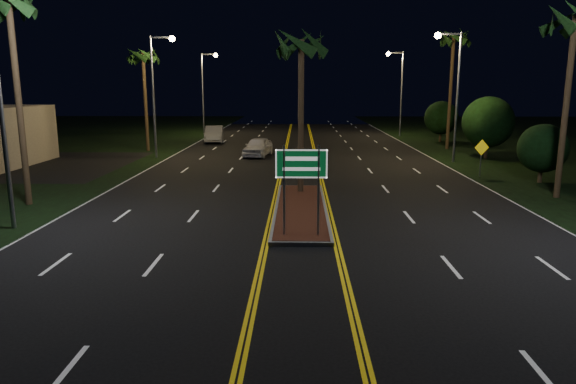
{
  "coord_description": "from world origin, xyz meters",
  "views": [
    {
      "loc": [
        -0.09,
        -14.74,
        5.31
      ],
      "look_at": [
        -0.44,
        1.84,
        1.9
      ],
      "focal_mm": 32.0,
      "sensor_mm": 36.0,
      "label": 1
    }
  ],
  "objects_px": {
    "median_island": "(301,209)",
    "shrub_far": "(441,118)",
    "palm_median": "(301,44)",
    "palm_right_far": "(454,40)",
    "streetlight_left_near": "(8,77)",
    "warning_sign": "(481,153)",
    "palm_left_far": "(143,56)",
    "streetlight_left_mid": "(158,82)",
    "car_near": "(258,145)",
    "streetlight_right_mid": "(453,82)",
    "streetlight_right_far": "(398,83)",
    "streetlight_left_far": "(206,84)",
    "shrub_mid": "(488,122)",
    "palm_left_near": "(9,6)",
    "shrub_near": "(543,148)",
    "car_far": "(214,133)",
    "palm_right_near": "(575,22)",
    "highway_sign": "(301,172)"
  },
  "relations": [
    {
      "from": "palm_median",
      "to": "palm_right_far",
      "type": "xyz_separation_m",
      "value": [
        12.8,
        19.5,
        1.87
      ]
    },
    {
      "from": "shrub_mid",
      "to": "warning_sign",
      "type": "height_order",
      "value": "shrub_mid"
    },
    {
      "from": "streetlight_left_near",
      "to": "car_near",
      "type": "xyz_separation_m",
      "value": [
        7.33,
        20.98,
        -4.81
      ]
    },
    {
      "from": "palm_right_far",
      "to": "median_island",
      "type": "bearing_deg",
      "value": -119.1
    },
    {
      "from": "palm_left_far",
      "to": "shrub_far",
      "type": "relative_size",
      "value": 2.22
    },
    {
      "from": "palm_left_far",
      "to": "shrub_mid",
      "type": "height_order",
      "value": "palm_left_far"
    },
    {
      "from": "streetlight_left_far",
      "to": "shrub_far",
      "type": "distance_m",
      "value": 25.9
    },
    {
      "from": "streetlight_left_near",
      "to": "streetlight_left_mid",
      "type": "height_order",
      "value": "same"
    },
    {
      "from": "median_island",
      "to": "warning_sign",
      "type": "distance_m",
      "value": 14.06
    },
    {
      "from": "car_far",
      "to": "palm_right_near",
      "type": "bearing_deg",
      "value": -56.72
    },
    {
      "from": "streetlight_left_mid",
      "to": "streetlight_right_far",
      "type": "height_order",
      "value": "same"
    },
    {
      "from": "streetlight_left_mid",
      "to": "streetlight_left_far",
      "type": "height_order",
      "value": "same"
    },
    {
      "from": "median_island",
      "to": "streetlight_left_far",
      "type": "height_order",
      "value": "streetlight_left_far"
    },
    {
      "from": "palm_median",
      "to": "palm_right_far",
      "type": "height_order",
      "value": "palm_right_far"
    },
    {
      "from": "streetlight_left_mid",
      "to": "shrub_mid",
      "type": "distance_m",
      "value": 24.79
    },
    {
      "from": "palm_right_far",
      "to": "car_near",
      "type": "distance_m",
      "value": 18.78
    },
    {
      "from": "streetlight_left_far",
      "to": "streetlight_right_far",
      "type": "xyz_separation_m",
      "value": [
        21.23,
        -2.0,
        0.0
      ]
    },
    {
      "from": "streetlight_right_mid",
      "to": "shrub_far",
      "type": "bearing_deg",
      "value": 77.18
    },
    {
      "from": "palm_left_near",
      "to": "car_far",
      "type": "xyz_separation_m",
      "value": [
        4.13,
        27.2,
        -7.77
      ]
    },
    {
      "from": "palm_median",
      "to": "shrub_mid",
      "type": "distance_m",
      "value": 19.97
    },
    {
      "from": "streetlight_left_near",
      "to": "palm_median",
      "type": "relative_size",
      "value": 1.08
    },
    {
      "from": "streetlight_left_near",
      "to": "warning_sign",
      "type": "relative_size",
      "value": 4.02
    },
    {
      "from": "streetlight_left_near",
      "to": "palm_left_far",
      "type": "bearing_deg",
      "value": 95.21
    },
    {
      "from": "palm_left_far",
      "to": "shrub_far",
      "type": "bearing_deg",
      "value": 16.74
    },
    {
      "from": "car_near",
      "to": "shrub_far",
      "type": "bearing_deg",
      "value": 42.16
    },
    {
      "from": "median_island",
      "to": "streetlight_right_far",
      "type": "relative_size",
      "value": 1.14
    },
    {
      "from": "streetlight_right_far",
      "to": "shrub_mid",
      "type": "relative_size",
      "value": 1.95
    },
    {
      "from": "shrub_near",
      "to": "shrub_mid",
      "type": "relative_size",
      "value": 0.71
    },
    {
      "from": "streetlight_right_mid",
      "to": "streetlight_left_far",
      "type": "bearing_deg",
      "value": 133.97
    },
    {
      "from": "streetlight_left_near",
      "to": "streetlight_left_far",
      "type": "distance_m",
      "value": 40.0
    },
    {
      "from": "palm_right_near",
      "to": "car_near",
      "type": "bearing_deg",
      "value": 136.49
    },
    {
      "from": "streetlight_right_far",
      "to": "car_near",
      "type": "xyz_separation_m",
      "value": [
        -13.9,
        -17.02,
        -4.81
      ]
    },
    {
      "from": "streetlight_left_far",
      "to": "streetlight_right_far",
      "type": "distance_m",
      "value": 21.32
    },
    {
      "from": "warning_sign",
      "to": "car_far",
      "type": "bearing_deg",
      "value": 119.76
    },
    {
      "from": "palm_left_near",
      "to": "streetlight_left_mid",
      "type": "bearing_deg",
      "value": 83.27
    },
    {
      "from": "median_island",
      "to": "shrub_mid",
      "type": "xyz_separation_m",
      "value": [
        14.0,
        17.0,
        2.64
      ]
    },
    {
      "from": "streetlight_left_mid",
      "to": "palm_left_far",
      "type": "xyz_separation_m",
      "value": [
        -2.19,
        4.0,
        2.09
      ]
    },
    {
      "from": "palm_right_far",
      "to": "warning_sign",
      "type": "relative_size",
      "value": 4.61
    },
    {
      "from": "highway_sign",
      "to": "car_far",
      "type": "bearing_deg",
      "value": 104.48
    },
    {
      "from": "median_island",
      "to": "shrub_far",
      "type": "height_order",
      "value": "shrub_far"
    },
    {
      "from": "palm_median",
      "to": "palm_left_near",
      "type": "xyz_separation_m",
      "value": [
        -12.5,
        -2.5,
        1.4
      ]
    },
    {
      "from": "streetlight_left_near",
      "to": "car_far",
      "type": "xyz_separation_m",
      "value": [
        2.25,
        31.2,
        -4.74
      ]
    },
    {
      "from": "palm_median",
      "to": "car_far",
      "type": "relative_size",
      "value": 1.51
    },
    {
      "from": "median_island",
      "to": "palm_median",
      "type": "distance_m",
      "value": 8.0
    },
    {
      "from": "median_island",
      "to": "streetlight_left_mid",
      "type": "relative_size",
      "value": 1.14
    },
    {
      "from": "streetlight_left_mid",
      "to": "car_far",
      "type": "distance_m",
      "value": 12.37
    },
    {
      "from": "median_island",
      "to": "streetlight_left_far",
      "type": "distance_m",
      "value": 38.89
    },
    {
      "from": "streetlight_left_near",
      "to": "palm_right_far",
      "type": "height_order",
      "value": "palm_right_far"
    },
    {
      "from": "median_island",
      "to": "streetlight_left_near",
      "type": "bearing_deg",
      "value": -164.22
    },
    {
      "from": "shrub_far",
      "to": "shrub_near",
      "type": "bearing_deg",
      "value": -90.78
    }
  ]
}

